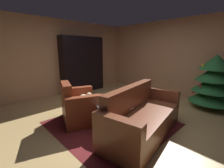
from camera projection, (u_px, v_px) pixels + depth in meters
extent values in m
plane|color=tan|center=(123.00, 117.00, 3.62)|extent=(6.82, 6.82, 0.00)
cube|color=tan|center=(177.00, 58.00, 5.15)|extent=(5.80, 0.06, 2.56)
cube|color=tan|center=(64.00, 58.00, 5.36)|extent=(0.06, 5.45, 2.56)
cube|color=maroon|center=(112.00, 123.00, 3.28)|extent=(2.26, 2.23, 0.01)
cube|color=black|center=(85.00, 65.00, 5.52)|extent=(0.03, 1.64, 2.02)
cube|color=black|center=(99.00, 63.00, 6.20)|extent=(0.39, 0.02, 2.02)
cube|color=black|center=(62.00, 66.00, 5.11)|extent=(0.39, 0.03, 2.02)
cube|color=black|center=(84.00, 90.00, 5.88)|extent=(0.37, 1.59, 0.03)
cube|color=black|center=(83.00, 82.00, 5.80)|extent=(0.37, 1.59, 0.03)
cube|color=black|center=(83.00, 73.00, 5.73)|extent=(0.37, 1.59, 0.02)
cube|color=black|center=(83.00, 65.00, 5.65)|extent=(0.37, 1.59, 0.02)
cube|color=black|center=(82.00, 56.00, 5.58)|extent=(0.37, 1.59, 0.02)
cube|color=black|center=(82.00, 46.00, 5.51)|extent=(0.37, 1.59, 0.02)
cube|color=black|center=(81.00, 37.00, 5.43)|extent=(0.37, 1.59, 0.03)
cube|color=black|center=(80.00, 66.00, 5.77)|extent=(0.05, 0.85, 0.53)
cube|color=black|center=(81.00, 66.00, 5.76)|extent=(0.03, 0.88, 0.56)
cube|color=tan|center=(98.00, 84.00, 6.41)|extent=(0.24, 0.03, 0.20)
cube|color=orange|center=(97.00, 85.00, 6.37)|extent=(0.26, 0.04, 0.19)
cube|color=orange|center=(96.00, 84.00, 6.37)|extent=(0.19, 0.03, 0.23)
cube|color=navy|center=(95.00, 85.00, 6.33)|extent=(0.22, 0.04, 0.19)
cube|color=#845299|center=(95.00, 84.00, 6.26)|extent=(0.29, 0.03, 0.28)
cube|color=red|center=(94.00, 84.00, 6.27)|extent=(0.23, 0.03, 0.26)
cube|color=#156F9A|center=(93.00, 85.00, 6.24)|extent=(0.22, 0.04, 0.23)
cube|color=#A5AF8F|center=(92.00, 85.00, 6.21)|extent=(0.21, 0.05, 0.24)
cube|color=#3B7332|center=(91.00, 85.00, 6.18)|extent=(0.20, 0.04, 0.25)
cube|color=#472617|center=(98.00, 76.00, 6.32)|extent=(0.28, 0.04, 0.24)
cube|color=teal|center=(97.00, 76.00, 6.31)|extent=(0.22, 0.04, 0.23)
cube|color=#984198|center=(96.00, 76.00, 6.27)|extent=(0.22, 0.05, 0.26)
cube|color=navy|center=(95.00, 76.00, 6.21)|extent=(0.28, 0.04, 0.25)
cube|color=teal|center=(93.00, 76.00, 6.21)|extent=(0.19, 0.05, 0.27)
cube|color=#0D6695|center=(93.00, 77.00, 6.16)|extent=(0.26, 0.04, 0.19)
cube|color=#27843E|center=(92.00, 78.00, 6.13)|extent=(0.26, 0.03, 0.19)
cube|color=#4C391C|center=(91.00, 77.00, 6.12)|extent=(0.18, 0.04, 0.26)
cube|color=gold|center=(97.00, 52.00, 6.10)|extent=(0.28, 0.03, 0.19)
cube|color=navy|center=(96.00, 52.00, 6.07)|extent=(0.27, 0.03, 0.18)
cube|color=red|center=(95.00, 52.00, 6.05)|extent=(0.23, 0.04, 0.23)
cube|color=#B52925|center=(94.00, 51.00, 6.03)|extent=(0.19, 0.03, 0.26)
cube|color=#BB302D|center=(94.00, 52.00, 5.98)|extent=(0.28, 0.03, 0.18)
cube|color=#276A7F|center=(96.00, 44.00, 6.04)|extent=(0.21, 0.03, 0.19)
cube|color=#442B21|center=(96.00, 43.00, 6.00)|extent=(0.24, 0.04, 0.24)
cube|color=#B12828|center=(95.00, 44.00, 5.99)|extent=(0.19, 0.04, 0.20)
cube|color=red|center=(94.00, 44.00, 5.96)|extent=(0.22, 0.03, 0.18)
cube|color=gold|center=(94.00, 43.00, 5.90)|extent=(0.27, 0.03, 0.28)
cube|color=tan|center=(93.00, 43.00, 5.87)|extent=(0.29, 0.05, 0.21)
cube|color=#B3B38C|center=(91.00, 43.00, 5.86)|extent=(0.21, 0.04, 0.25)
cube|color=#387048|center=(90.00, 43.00, 5.83)|extent=(0.22, 0.04, 0.24)
cube|color=#2B4F88|center=(89.00, 43.00, 5.82)|extent=(0.19, 0.03, 0.20)
cube|color=brown|center=(81.00, 111.00, 3.41)|extent=(0.86, 0.91, 0.41)
cube|color=brown|center=(66.00, 94.00, 3.21)|extent=(0.65, 0.38, 0.47)
cube|color=brown|center=(84.00, 112.00, 3.03)|extent=(0.41, 0.74, 0.67)
cube|color=brown|center=(77.00, 100.00, 3.74)|extent=(0.41, 0.74, 0.67)
ellipsoid|color=beige|center=(84.00, 98.00, 3.36)|extent=(0.33, 0.27, 0.18)
sphere|color=beige|center=(89.00, 95.00, 3.41)|extent=(0.13, 0.13, 0.13)
cube|color=brown|center=(144.00, 123.00, 2.87)|extent=(1.08, 1.79, 0.42)
cube|color=brown|center=(130.00, 98.00, 2.94)|extent=(0.47, 1.68, 0.47)
cube|color=brown|center=(117.00, 140.00, 2.11)|extent=(0.80, 0.30, 0.67)
cube|color=brown|center=(161.00, 103.00, 3.56)|extent=(0.80, 0.30, 0.67)
cylinder|color=black|center=(123.00, 118.00, 3.00)|extent=(0.04, 0.04, 0.46)
cylinder|color=black|center=(118.00, 111.00, 3.36)|extent=(0.04, 0.04, 0.46)
cylinder|color=black|center=(105.00, 116.00, 3.12)|extent=(0.04, 0.04, 0.46)
cylinder|color=silver|center=(115.00, 104.00, 3.10)|extent=(0.80, 0.80, 0.02)
cube|color=#368A49|center=(116.00, 103.00, 3.11)|extent=(0.23, 0.18, 0.02)
cube|color=#294595|center=(116.00, 102.00, 3.10)|extent=(0.18, 0.12, 0.02)
cube|color=#347758|center=(116.00, 101.00, 3.11)|extent=(0.19, 0.16, 0.02)
cube|color=#3F7659|center=(116.00, 100.00, 3.09)|extent=(0.21, 0.16, 0.03)
cube|color=tan|center=(116.00, 99.00, 3.09)|extent=(0.21, 0.13, 0.02)
cylinder|color=#5D2513|center=(123.00, 103.00, 2.92)|extent=(0.07, 0.07, 0.17)
cylinder|color=#5D2513|center=(123.00, 97.00, 2.89)|extent=(0.03, 0.03, 0.06)
cylinder|color=brown|center=(210.00, 105.00, 4.16)|extent=(0.08, 0.08, 0.17)
cone|color=#266833|center=(212.00, 95.00, 4.10)|extent=(1.13, 1.13, 0.39)
cone|color=#266833|center=(213.00, 84.00, 4.04)|extent=(1.02, 1.02, 0.39)
cone|color=#266833|center=(215.00, 73.00, 3.97)|extent=(0.91, 0.91, 0.39)
cone|color=#266833|center=(217.00, 62.00, 3.91)|extent=(0.80, 0.80, 0.39)
sphere|color=red|center=(193.00, 92.00, 4.19)|extent=(0.05, 0.05, 0.05)
sphere|color=red|center=(206.00, 79.00, 4.42)|extent=(0.06, 0.06, 0.06)
sphere|color=yellow|center=(203.00, 66.00, 3.96)|extent=(0.07, 0.07, 0.07)
sphere|color=yellow|center=(222.00, 93.00, 4.29)|extent=(0.06, 0.06, 0.06)
sphere|color=blue|center=(218.00, 85.00, 4.30)|extent=(0.07, 0.07, 0.07)
sphere|color=red|center=(200.00, 86.00, 3.94)|extent=(0.05, 0.05, 0.05)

